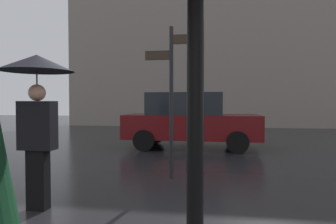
{
  "coord_description": "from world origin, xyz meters",
  "views": [
    {
      "loc": [
        0.04,
        -2.14,
        1.49
      ],
      "look_at": [
        -1.23,
        5.81,
        1.24
      ],
      "focal_mm": 32.11,
      "sensor_mm": 36.0,
      "label": 1
    }
  ],
  "objects": [
    {
      "name": "parked_car_left",
      "position": [
        -0.8,
        7.66,
        0.93
      ],
      "size": [
        4.33,
        1.93,
        1.81
      ],
      "rotation": [
        0.0,
        0.0,
        3.24
      ],
      "color": "#590C0F",
      "rests_on": "ground"
    },
    {
      "name": "street_signpost",
      "position": [
        -0.82,
        3.67,
        1.8
      ],
      "size": [
        1.08,
        0.08,
        2.97
      ],
      "color": "black",
      "rests_on": "ground"
    },
    {
      "name": "building_block",
      "position": [
        0.0,
        17.28,
        6.48
      ],
      "size": [
        18.85,
        2.24,
        12.96
      ],
      "primitive_type": "cube",
      "color": "gray",
      "rests_on": "ground"
    },
    {
      "name": "pedestrian_with_umbrella",
      "position": [
        -2.4,
        1.67,
        1.66
      ],
      "size": [
        1.01,
        1.01,
        2.15
      ],
      "rotation": [
        0.0,
        0.0,
        1.61
      ],
      "color": "black",
      "rests_on": "ground"
    }
  ]
}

